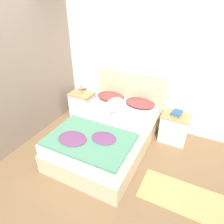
% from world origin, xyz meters
% --- Properties ---
extents(ground_plane, '(16.00, 16.00, 0.00)m').
position_xyz_m(ground_plane, '(0.00, 0.00, 0.00)').
color(ground_plane, brown).
extents(wall_back, '(9.00, 0.06, 2.55)m').
position_xyz_m(wall_back, '(0.00, 2.13, 1.27)').
color(wall_back, silver).
rests_on(wall_back, ground_plane).
extents(wall_side_left, '(0.06, 3.10, 2.55)m').
position_xyz_m(wall_side_left, '(-1.33, 1.05, 1.27)').
color(wall_side_left, gray).
rests_on(wall_side_left, ground_plane).
extents(bed, '(1.36, 2.03, 0.54)m').
position_xyz_m(bed, '(0.13, 1.02, 0.26)').
color(bed, '#C6B28E').
rests_on(bed, ground_plane).
extents(headboard, '(1.44, 0.06, 1.10)m').
position_xyz_m(headboard, '(0.13, 2.06, 0.57)').
color(headboard, '#C6B28E').
rests_on(headboard, ground_plane).
extents(nightstand_left, '(0.50, 0.39, 0.55)m').
position_xyz_m(nightstand_left, '(-0.89, 1.76, 0.28)').
color(nightstand_left, white).
rests_on(nightstand_left, ground_plane).
extents(nightstand_right, '(0.50, 0.39, 0.55)m').
position_xyz_m(nightstand_right, '(1.15, 1.76, 0.28)').
color(nightstand_right, white).
rests_on(nightstand_right, ground_plane).
extents(pillow_left, '(0.58, 0.37, 0.15)m').
position_xyz_m(pillow_left, '(-0.18, 1.80, 0.61)').
color(pillow_left, brown).
rests_on(pillow_left, bed).
extents(pillow_right, '(0.58, 0.37, 0.15)m').
position_xyz_m(pillow_right, '(0.45, 1.80, 0.61)').
color(pillow_right, brown).
rests_on(pillow_right, bed).
extents(quilt, '(1.25, 0.86, 0.07)m').
position_xyz_m(quilt, '(0.12, 0.48, 0.56)').
color(quilt, '#4C8466').
rests_on(quilt, bed).
extents(dog, '(0.30, 0.83, 0.18)m').
position_xyz_m(dog, '(0.04, 1.44, 0.62)').
color(dog, silver).
rests_on(dog, bed).
extents(book_stack, '(0.17, 0.24, 0.07)m').
position_xyz_m(book_stack, '(1.15, 1.77, 0.59)').
color(book_stack, orange).
rests_on(book_stack, nightstand_right).
extents(table_lamp, '(0.21, 0.21, 0.34)m').
position_xyz_m(table_lamp, '(-0.89, 1.78, 0.81)').
color(table_lamp, '#9E7A4C').
rests_on(table_lamp, nightstand_left).
extents(rug, '(1.22, 0.56, 0.00)m').
position_xyz_m(rug, '(1.58, 0.55, 0.00)').
color(rug, tan).
rests_on(rug, ground_plane).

